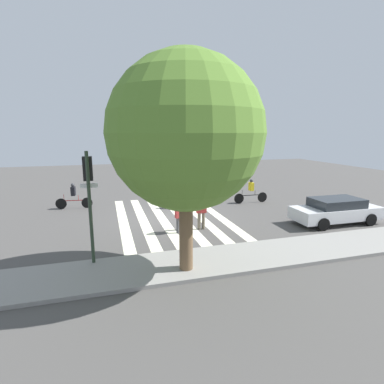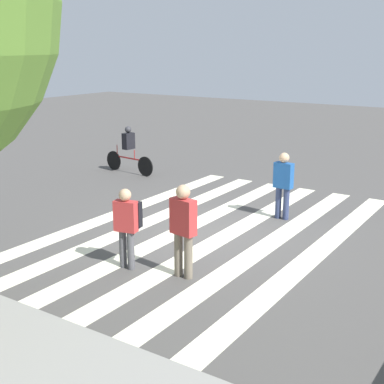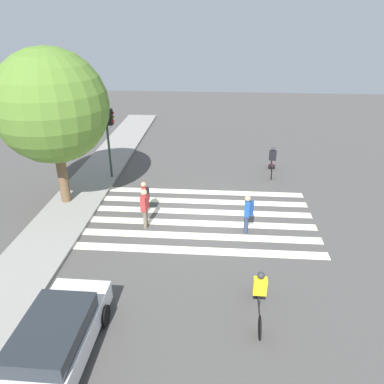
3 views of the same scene
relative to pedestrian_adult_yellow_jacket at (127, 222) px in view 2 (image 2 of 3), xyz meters
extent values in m
plane|color=#4C4947|center=(-0.15, -2.64, -0.94)|extent=(60.00, 60.00, 0.00)
cube|color=#F2EDCC|center=(-2.81, -2.64, -0.94)|extent=(0.51, 10.00, 0.01)
cube|color=#F2EDCC|center=(-1.75, -2.64, -0.94)|extent=(0.51, 10.00, 0.01)
cube|color=#F2EDCC|center=(-0.68, -2.64, -0.94)|extent=(0.51, 10.00, 0.01)
cube|color=#F2EDCC|center=(0.38, -2.64, -0.94)|extent=(0.51, 10.00, 0.01)
cube|color=#F2EDCC|center=(1.44, -2.64, -0.94)|extent=(0.51, 10.00, 0.01)
cube|color=#F2EDCC|center=(2.51, -2.64, -0.94)|extent=(0.51, 10.00, 0.01)
cylinder|color=#4C4C51|center=(-0.09, 0.04, -0.56)|extent=(0.14, 0.14, 0.76)
cylinder|color=#4C4C51|center=(0.11, 0.04, -0.56)|extent=(0.14, 0.14, 0.76)
cube|color=#B73333|center=(0.01, 0.04, 0.13)|extent=(0.48, 0.29, 0.60)
sphere|color=tan|center=(0.01, 0.04, 0.55)|extent=(0.24, 0.24, 0.24)
cube|color=black|center=(-0.03, -0.14, 0.13)|extent=(0.36, 0.22, 0.51)
cylinder|color=#6B6051|center=(-1.26, -0.22, -0.51)|extent=(0.16, 0.16, 0.85)
cylinder|color=#6B6051|center=(-1.04, -0.22, -0.51)|extent=(0.16, 0.16, 0.85)
cube|color=#B73333|center=(-1.15, -0.22, 0.25)|extent=(0.53, 0.30, 0.67)
sphere|color=tan|center=(-1.15, -0.22, 0.72)|extent=(0.27, 0.27, 0.27)
cylinder|color=navy|center=(-1.33, -4.53, -0.54)|extent=(0.15, 0.15, 0.81)
cylinder|color=navy|center=(-1.12, -4.53, -0.54)|extent=(0.15, 0.15, 0.81)
cube|color=#1E5199|center=(-1.23, -4.53, 0.19)|extent=(0.49, 0.25, 0.64)
sphere|color=tan|center=(-1.23, -4.53, 0.63)|extent=(0.25, 0.25, 0.25)
cube|color=navy|center=(-1.21, -4.71, 0.19)|extent=(0.36, 0.19, 0.54)
cylinder|color=black|center=(6.06, -6.44, -0.60)|extent=(0.67, 0.11, 0.67)
cylinder|color=black|center=(4.52, -6.27, -0.60)|extent=(0.67, 0.11, 0.67)
cube|color=maroon|center=(5.29, -6.36, -0.42)|extent=(1.32, 0.18, 0.04)
cylinder|color=maroon|center=(5.02, -6.33, -0.26)|extent=(0.03, 0.03, 0.32)
cylinder|color=maroon|center=(5.87, -6.42, -0.22)|extent=(0.03, 0.03, 0.40)
cube|color=black|center=(5.29, -6.36, 0.17)|extent=(0.28, 0.42, 0.55)
sphere|color=#333338|center=(5.29, -6.36, 0.57)|extent=(0.22, 0.22, 0.22)
camera|label=1|loc=(3.29, 13.34, 3.85)|focal=28.00mm
camera|label=2|loc=(-6.42, 7.48, 3.24)|focal=50.00mm
camera|label=3|loc=(-15.01, -3.25, 7.48)|focal=35.00mm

